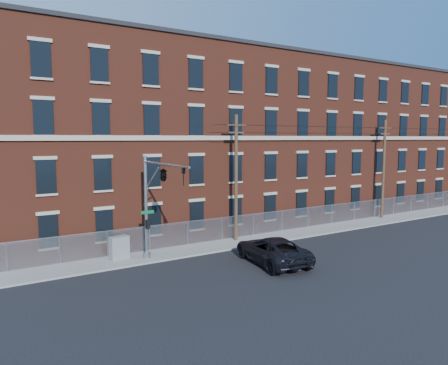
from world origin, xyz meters
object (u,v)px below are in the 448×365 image
pickup_truck (272,250)px  utility_cabinet (119,248)px  traffic_signal_mast (159,185)px  utility_pole_near (236,175)px

pickup_truck → utility_cabinet: size_ratio=4.01×
pickup_truck → utility_cabinet: (-8.51, 5.80, 0.03)m
traffic_signal_mast → utility_pole_near: 8.70m
pickup_truck → utility_cabinet: 10.30m
traffic_signal_mast → utility_cabinet: (-1.69, 3.05, -4.48)m
utility_pole_near → pickup_truck: bearing=-100.9°
traffic_signal_mast → pickup_truck: traffic_signal_mast is taller
traffic_signal_mast → utility_cabinet: 5.68m
utility_pole_near → utility_cabinet: utility_pole_near is taller
utility_cabinet → utility_pole_near: bearing=-6.2°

